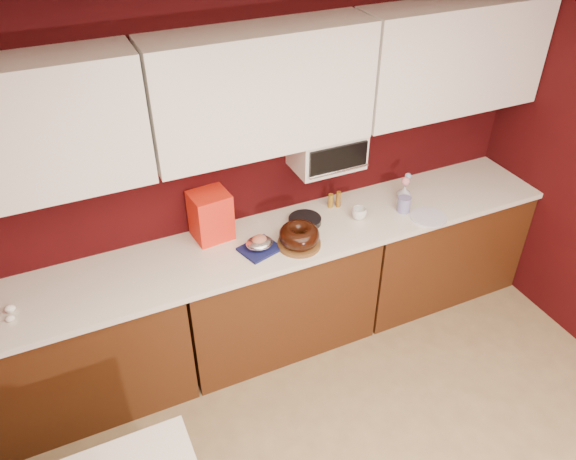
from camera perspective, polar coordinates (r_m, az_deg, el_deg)
The scene contains 28 objects.
wall_back at distance 3.68m, azimuth -3.45°, elevation 6.11°, with size 4.00×0.02×2.50m, color #330608.
base_cabinet_left at distance 3.77m, azimuth -20.70°, elevation -11.70°, with size 1.31×0.58×0.86m, color #46230E.
base_cabinet_center at distance 3.93m, azimuth -1.34°, elevation -6.42°, with size 1.31×0.58×0.86m, color #46230E.
base_cabinet_right at distance 4.49m, azimuth 14.45°, elevation -1.45°, with size 1.31×0.58×0.86m, color #46230E.
countertop at distance 3.64m, azimuth -1.43°, elevation -1.16°, with size 4.00×0.62×0.04m, color silver.
upper_cabinet_left at distance 3.08m, azimuth -26.58°, elevation 8.69°, with size 1.31×0.33×0.70m, color white.
upper_cabinet_center at distance 3.28m, azimuth -2.73°, elevation 13.96°, with size 1.31×0.33×0.70m, color white.
upper_cabinet_right at distance 3.94m, azimuth 16.31°, elevation 16.44°, with size 1.31×0.33×0.70m, color white.
toaster_oven at distance 3.67m, azimuth 3.94°, elevation 8.23°, with size 0.45×0.30×0.25m, color white.
toaster_oven_door at distance 3.54m, azimuth 5.16°, elevation 7.13°, with size 0.40×0.02×0.18m, color black.
toaster_oven_handle at distance 3.57m, azimuth 5.21°, elevation 5.97°, with size 0.02×0.02×0.42m, color silver.
cake_base at distance 3.56m, azimuth 1.13°, elevation -1.41°, with size 0.28×0.28×0.03m, color brown.
bundt_cake at distance 3.52m, azimuth 1.15°, elevation -0.54°, with size 0.26×0.26×0.11m, color black.
navy_towel at distance 3.53m, azimuth -2.90°, elevation -1.93°, with size 0.23×0.19×0.02m, color #15194F.
foil_ham_nest at distance 3.50m, azimuth -2.92°, elevation -1.33°, with size 0.17×0.15×0.06m, color silver.
roasted_ham at distance 3.49m, azimuth -2.94°, elevation -1.00°, with size 0.10×0.08×0.06m, color #BD6F56.
pandoro_box at distance 3.59m, azimuth -7.86°, elevation 1.48°, with size 0.24×0.21×0.32m, color red.
dark_pan at distance 3.76m, azimuth 1.72°, elevation 0.97°, with size 0.22×0.22×0.04m, color black.
coffee_mug at distance 3.82m, azimuth 7.25°, elevation 1.79°, with size 0.09×0.09×0.10m, color white.
blue_jar at distance 3.94m, azimuth 11.71°, elevation 2.57°, with size 0.09×0.09×0.11m, color navy.
flower_vase at distance 4.07m, azimuth 11.72°, elevation 3.81°, with size 0.08×0.08×0.12m, color #B0B3C7.
flower_pink at distance 4.03m, azimuth 11.87°, elevation 4.89°, with size 0.06×0.06×0.06m, color pink.
flower_blue at distance 4.05m, azimuth 12.10°, elevation 5.38°, with size 0.05×0.05×0.05m, color #7FA4CB.
china_plate at distance 3.93m, azimuth 14.08°, elevation 1.26°, with size 0.25×0.25×0.01m, color white.
amber_bottle at distance 3.91m, azimuth 4.35°, elevation 2.98°, with size 0.04×0.04×0.10m, color olive.
egg_left at distance 3.40m, azimuth -26.38°, elevation -8.03°, with size 0.05×0.04×0.04m, color silver.
egg_right at distance 3.45m, azimuth -26.41°, elevation -7.16°, with size 0.06×0.05×0.05m, color white.
amber_bottle_tall at distance 3.92m, azimuth 5.15°, elevation 3.13°, with size 0.03×0.03×0.12m, color brown.
Camera 1 is at (-1.13, -0.74, 3.07)m, focal length 35.00 mm.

